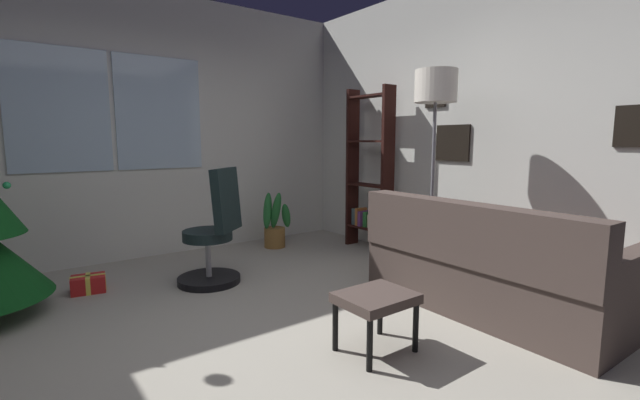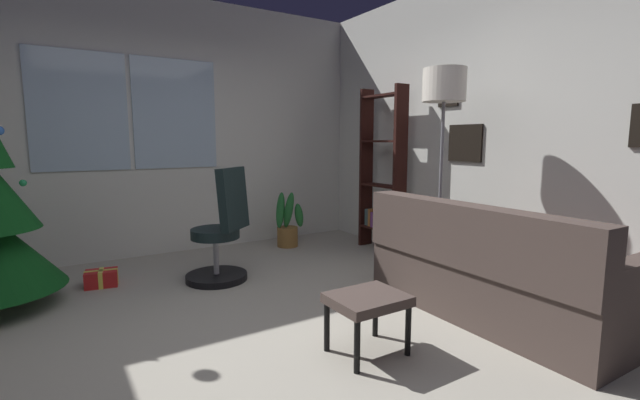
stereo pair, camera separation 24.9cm
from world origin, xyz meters
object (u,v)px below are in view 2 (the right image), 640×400
Objects in this scene: footstool at (367,304)px; office_chair at (221,238)px; floor_lamp at (444,100)px; potted_plant at (288,226)px; gift_box_red at (101,278)px; couch at (523,276)px; bookshelf at (382,180)px.

footstool is 1.81m from office_chair.
floor_lamp reaches higher than potted_plant.
office_chair reaches higher than footstool.
floor_lamp reaches higher than gift_box_red.
floor_lamp is (2.60, -1.53, 1.56)m from gift_box_red.
couch is 2.15m from bookshelf.
potted_plant is at bearing 140.96° from bookshelf.
office_chair is 1.40m from potted_plant.
potted_plant is (-0.87, 0.71, -0.57)m from bookshelf.
couch is 3.51m from gift_box_red.
bookshelf is 2.75× the size of potted_plant.
couch is 2.53m from office_chair.
gift_box_red is 0.43× the size of potted_plant.
couch is 4.25× the size of footstool.
footstool is at bearing -152.95° from floor_lamp.
floor_lamp is at bearing 27.05° from footstool.
gift_box_red is 0.15× the size of floor_lamp.
gift_box_red is (-2.59, 2.36, -0.22)m from couch.
footstool is 1.51× the size of gift_box_red.
bookshelf is at bearing 48.01° from footstool.
couch reaches higher than gift_box_red.
footstool reaches higher than gift_box_red.
bookshelf is at bearing 79.81° from couch.
footstool is 2.75m from potted_plant.
potted_plant reaches higher than footstool.
couch is 1.79× the size of office_chair.
bookshelf is (1.72, 1.91, 0.52)m from footstool.
floor_lamp is at bearing -30.43° from gift_box_red.
couch is 1.36m from footstool.
couch is at bearing -79.66° from potted_plant.
potted_plant reaches higher than gift_box_red.
bookshelf is 1.26m from potted_plant.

